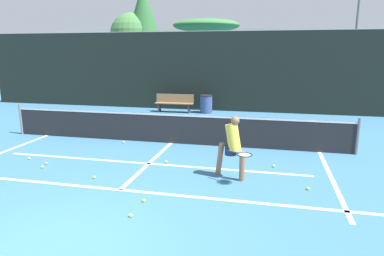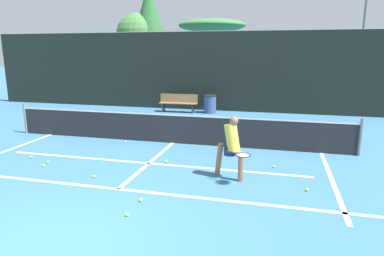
{
  "view_description": "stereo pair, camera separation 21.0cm",
  "coord_description": "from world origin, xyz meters",
  "px_view_note": "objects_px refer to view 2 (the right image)",
  "views": [
    {
      "loc": [
        3.01,
        -3.91,
        2.9
      ],
      "look_at": [
        1.1,
        4.46,
        0.95
      ],
      "focal_mm": 32.0,
      "sensor_mm": 36.0,
      "label": 1
    },
    {
      "loc": [
        3.22,
        -3.86,
        2.9
      ],
      "look_at": [
        1.1,
        4.46,
        0.95
      ],
      "focal_mm": 32.0,
      "sensor_mm": 36.0,
      "label": 2
    }
  ],
  "objects_px": {
    "trash_bin": "(210,104)",
    "parked_car": "(141,90)",
    "courtside_bench": "(178,102)",
    "player_practicing": "(231,145)"
  },
  "relations": [
    {
      "from": "player_practicing",
      "to": "parked_car",
      "type": "distance_m",
      "value": 13.2
    },
    {
      "from": "parked_car",
      "to": "player_practicing",
      "type": "bearing_deg",
      "value": -58.46
    },
    {
      "from": "courtside_bench",
      "to": "trash_bin",
      "type": "height_order",
      "value": "courtside_bench"
    },
    {
      "from": "courtside_bench",
      "to": "parked_car",
      "type": "height_order",
      "value": "parked_car"
    },
    {
      "from": "courtside_bench",
      "to": "parked_car",
      "type": "xyz_separation_m",
      "value": [
        -3.24,
        3.15,
        0.17
      ]
    },
    {
      "from": "parked_car",
      "to": "courtside_bench",
      "type": "bearing_deg",
      "value": -44.19
    },
    {
      "from": "player_practicing",
      "to": "trash_bin",
      "type": "height_order",
      "value": "player_practicing"
    },
    {
      "from": "trash_bin",
      "to": "parked_car",
      "type": "bearing_deg",
      "value": 147.65
    },
    {
      "from": "trash_bin",
      "to": "parked_car",
      "type": "distance_m",
      "value": 5.64
    },
    {
      "from": "trash_bin",
      "to": "parked_car",
      "type": "xyz_separation_m",
      "value": [
        -4.76,
        3.02,
        0.21
      ]
    }
  ]
}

